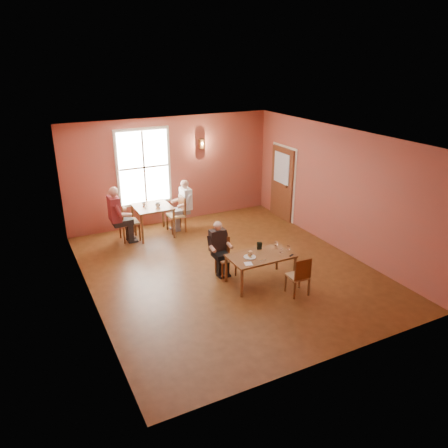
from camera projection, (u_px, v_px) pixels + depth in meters
name	position (u px, v px, depth m)	size (l,w,h in m)	color
ground	(228.00, 270.00, 9.93)	(6.00, 7.00, 0.01)	brown
wall_back	(171.00, 171.00, 12.28)	(6.00, 0.04, 3.00)	brown
wall_front	(336.00, 278.00, 6.47)	(6.00, 0.04, 3.00)	brown
wall_left	(85.00, 232.00, 8.12)	(0.04, 7.00, 3.00)	brown
wall_right	(337.00, 189.00, 10.63)	(0.04, 7.00, 3.00)	brown
ceiling	(228.00, 138.00, 8.83)	(6.00, 7.00, 0.04)	white
window	(144.00, 167.00, 11.83)	(1.36, 0.10, 1.96)	white
door	(282.00, 184.00, 12.68)	(0.12, 1.04, 2.10)	maroon
wall_sconce	(201.00, 144.00, 12.32)	(0.16, 0.16, 0.28)	brown
main_table	(260.00, 269.00, 9.28)	(1.37, 0.77, 0.64)	brown
chair_diner_main	(226.00, 258.00, 9.58)	(0.36, 0.36, 0.82)	brown
diner_main	(226.00, 251.00, 9.49)	(0.46, 0.46, 1.16)	black
chair_empty	(298.00, 275.00, 8.81)	(0.37, 0.37, 0.84)	brown
plate_food	(250.00, 257.00, 9.06)	(0.26, 0.26, 0.03)	silver
sandwich	(250.00, 254.00, 9.12)	(0.08, 0.07, 0.09)	tan
goblet_a	(276.00, 245.00, 9.44)	(0.07, 0.07, 0.18)	silver
goblet_b	(288.00, 249.00, 9.25)	(0.07, 0.07, 0.17)	white
goblet_c	(281.00, 252.00, 9.10)	(0.07, 0.07, 0.17)	white
menu_stand	(259.00, 246.00, 9.40)	(0.10, 0.05, 0.17)	black
knife	(263.00, 260.00, 8.93)	(0.17, 0.01, 0.00)	white
napkin	(248.00, 264.00, 8.79)	(0.16, 0.16, 0.01)	white
sunglasses	(291.00, 255.00, 9.15)	(0.12, 0.04, 0.01)	black
second_table	(153.00, 221.00, 11.65)	(0.94, 0.94, 0.83)	brown
chair_diner_white	(176.00, 214.00, 11.90)	(0.43, 0.43, 0.98)	#5B2C1A
diner_white	(177.00, 208.00, 11.84)	(0.54, 0.54, 1.35)	silver
chair_diner_maroon	(129.00, 221.00, 11.34)	(0.46, 0.46, 1.03)	#3D2410
diner_maroon	(127.00, 214.00, 11.25)	(0.59, 0.59, 1.47)	maroon
cup_a	(158.00, 205.00, 11.43)	(0.13, 0.13, 0.11)	white
cup_b	(144.00, 204.00, 11.52)	(0.10, 0.10, 0.10)	silver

